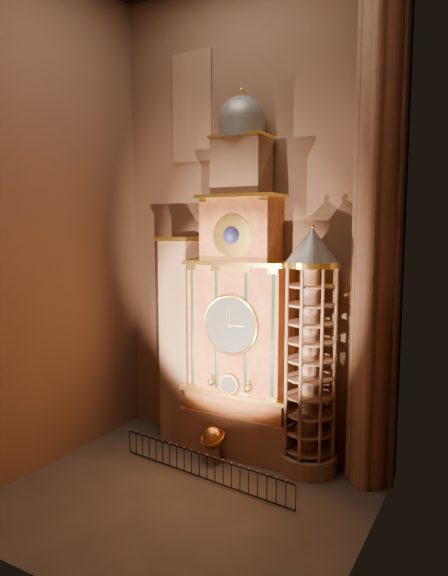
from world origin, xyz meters
The scene contains 11 objects.
floor centered at (0.00, 0.00, 0.00)m, with size 14.00×14.00×0.00m, color #383330.
wall_back centered at (0.00, 6.00, 11.00)m, with size 22.00×22.00×0.00m, color brown.
wall_left centered at (-7.00, 0.00, 11.00)m, with size 22.00×22.00×0.00m, color brown.
wall_right centered at (7.00, 0.00, 11.00)m, with size 22.00×22.00×0.00m, color brown.
astronomical_clock centered at (0.00, 4.96, 6.68)m, with size 5.60×2.41×16.70m.
portrait_tower centered at (-3.40, 4.98, 5.15)m, with size 1.80×1.60×10.20m.
stair_turret centered at (3.50, 4.70, 5.27)m, with size 2.50×2.50×10.80m.
gothic_pier centered at (6.10, 5.00, 11.00)m, with size 2.04×2.04×22.00m.
stained_glass_window centered at (-3.20, 5.92, 16.50)m, with size 2.20×0.14×5.20m.
celestial_globe centered at (-0.55, 3.32, 0.99)m, with size 1.48×1.45×1.66m.
iron_railing centered at (-0.07, 1.68, 0.59)m, with size 8.74×1.06×1.08m.
Camera 1 is at (10.75, -15.94, 10.62)m, focal length 32.00 mm.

